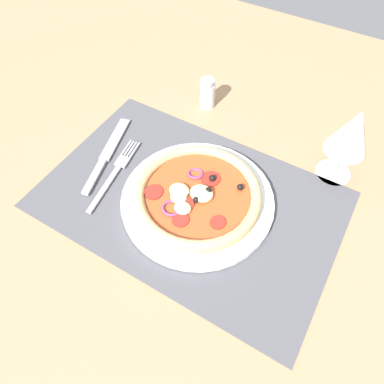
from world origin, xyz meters
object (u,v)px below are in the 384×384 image
(fork, at_px, (116,171))
(pepper_shaker, at_px, (207,94))
(pizza, at_px, (196,196))
(knife, at_px, (107,153))
(plate, at_px, (196,202))
(wine_glass, at_px, (352,133))

(fork, height_order, pepper_shaker, pepper_shaker)
(pizza, height_order, pepper_shaker, pepper_shaker)
(pizza, xyz_separation_m, knife, (-0.21, 0.01, -0.02))
(plate, height_order, wine_glass, wine_glass)
(plate, bearing_deg, knife, 176.09)
(plate, bearing_deg, fork, -176.01)
(plate, height_order, fork, plate)
(knife, bearing_deg, wine_glass, -81.23)
(pizza, distance_m, pepper_shaker, 0.27)
(knife, bearing_deg, fork, -137.48)
(fork, bearing_deg, pepper_shaker, -21.29)
(knife, height_order, pepper_shaker, pepper_shaker)
(pepper_shaker, bearing_deg, wine_glass, -9.07)
(wine_glass, distance_m, pepper_shaker, 0.31)
(plate, xyz_separation_m, pizza, (-0.00, -0.00, 0.02))
(knife, xyz_separation_m, pepper_shaker, (0.09, 0.23, 0.03))
(plate, height_order, knife, plate)
(pizza, distance_m, knife, 0.21)
(fork, height_order, wine_glass, wine_glass)
(plate, distance_m, pepper_shaker, 0.27)
(knife, distance_m, wine_glass, 0.44)
(knife, bearing_deg, pizza, -110.00)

